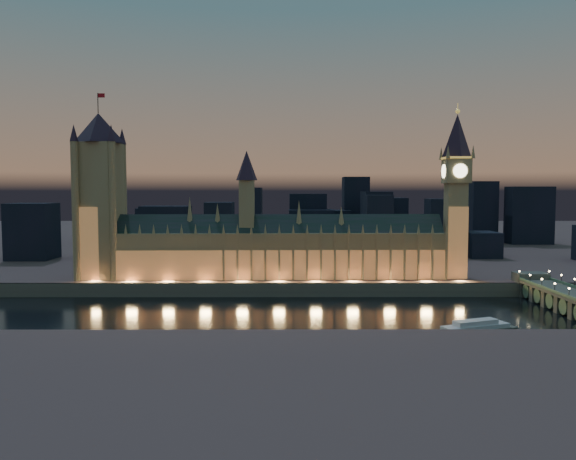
{
  "coord_description": "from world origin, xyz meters",
  "views": [
    {
      "loc": [
        3.98,
        -281.75,
        61.55
      ],
      "look_at": [
        5.0,
        55.0,
        38.0
      ],
      "focal_mm": 35.0,
      "sensor_mm": 36.0,
      "label": 1
    }
  ],
  "objects_px": {
    "palace_of_westminster": "(278,248)",
    "victoria_tower": "(100,187)",
    "river_boat": "(475,327)",
    "westminster_bridge": "(572,301)",
    "elizabeth_tower": "(456,181)"
  },
  "relations": [
    {
      "from": "victoria_tower",
      "to": "river_boat",
      "type": "bearing_deg",
      "value": -26.65
    },
    {
      "from": "victoria_tower",
      "to": "palace_of_westminster",
      "type": "bearing_deg",
      "value": -0.09
    },
    {
      "from": "elizabeth_tower",
      "to": "palace_of_westminster",
      "type": "bearing_deg",
      "value": -179.91
    },
    {
      "from": "westminster_bridge",
      "to": "river_boat",
      "type": "bearing_deg",
      "value": -150.53
    },
    {
      "from": "westminster_bridge",
      "to": "victoria_tower",
      "type": "bearing_deg",
      "value": 165.77
    },
    {
      "from": "palace_of_westminster",
      "to": "westminster_bridge",
      "type": "distance_m",
      "value": 163.88
    },
    {
      "from": "victoria_tower",
      "to": "westminster_bridge",
      "type": "height_order",
      "value": "victoria_tower"
    },
    {
      "from": "westminster_bridge",
      "to": "river_boat",
      "type": "xyz_separation_m",
      "value": [
        -60.0,
        -33.91,
        -4.43
      ]
    },
    {
      "from": "palace_of_westminster",
      "to": "elizabeth_tower",
      "type": "xyz_separation_m",
      "value": [
        109.14,
        0.17,
        41.03
      ]
    },
    {
      "from": "victoria_tower",
      "to": "elizabeth_tower",
      "type": "distance_m",
      "value": 218.03
    },
    {
      "from": "victoria_tower",
      "to": "westminster_bridge",
      "type": "bearing_deg",
      "value": -14.23
    },
    {
      "from": "palace_of_westminster",
      "to": "river_boat",
      "type": "bearing_deg",
      "value": -48.09
    },
    {
      "from": "river_boat",
      "to": "palace_of_westminster",
      "type": "bearing_deg",
      "value": 131.91
    },
    {
      "from": "victoria_tower",
      "to": "westminster_bridge",
      "type": "distance_m",
      "value": 272.16
    },
    {
      "from": "palace_of_westminster",
      "to": "victoria_tower",
      "type": "height_order",
      "value": "victoria_tower"
    }
  ]
}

